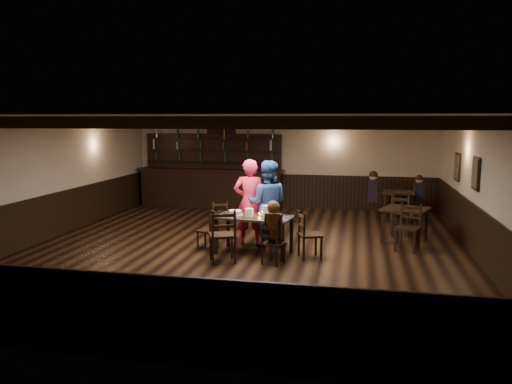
% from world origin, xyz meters
% --- Properties ---
extents(ground, '(10.00, 10.00, 0.00)m').
position_xyz_m(ground, '(0.00, 0.00, 0.00)').
color(ground, black).
rests_on(ground, ground).
extents(room_shell, '(9.02, 10.02, 2.71)m').
position_xyz_m(room_shell, '(0.01, 0.04, 1.75)').
color(room_shell, beige).
rests_on(room_shell, ground).
extents(dining_table, '(1.57, 0.94, 0.75)m').
position_xyz_m(dining_table, '(0.24, -0.38, 0.66)').
color(dining_table, black).
rests_on(dining_table, ground).
extents(chair_near_left, '(0.62, 0.60, 1.02)m').
position_xyz_m(chair_near_left, '(-0.18, -1.14, 0.60)').
color(chair_near_left, black).
rests_on(chair_near_left, ground).
extents(chair_near_right, '(0.46, 0.45, 0.77)m').
position_xyz_m(chair_near_right, '(0.72, -1.06, 0.45)').
color(chair_near_right, black).
rests_on(chair_near_right, ground).
extents(chair_end_left, '(0.42, 0.43, 0.78)m').
position_xyz_m(chair_end_left, '(-0.69, -0.26, 0.46)').
color(chair_end_left, black).
rests_on(chair_end_left, ground).
extents(chair_end_right, '(0.53, 0.54, 0.91)m').
position_xyz_m(chair_end_right, '(1.29, -0.50, 0.53)').
color(chair_end_right, black).
rests_on(chair_end_right, ground).
extents(chair_far_pushed, '(0.46, 0.44, 0.79)m').
position_xyz_m(chair_far_pushed, '(-0.81, 0.92, 0.46)').
color(chair_far_pushed, black).
rests_on(chair_far_pushed, ground).
extents(woman_pink, '(0.74, 0.55, 1.83)m').
position_xyz_m(woman_pink, '(0.00, 0.30, 0.91)').
color(woman_pink, '#EB3761').
rests_on(woman_pink, ground).
extents(man_blue, '(0.93, 0.76, 1.81)m').
position_xyz_m(man_blue, '(0.39, 0.28, 0.90)').
color(man_blue, '#214A88').
rests_on(man_blue, ground).
extents(seated_person, '(0.31, 0.46, 0.75)m').
position_xyz_m(seated_person, '(0.74, -1.02, 0.80)').
color(seated_person, black).
rests_on(seated_person, ground).
extents(cake, '(0.31, 0.31, 0.10)m').
position_xyz_m(cake, '(-0.15, -0.32, 0.80)').
color(cake, white).
rests_on(cake, dining_table).
extents(plate_stack_a, '(0.16, 0.16, 0.15)m').
position_xyz_m(plate_stack_a, '(0.14, -0.37, 0.83)').
color(plate_stack_a, white).
rests_on(plate_stack_a, dining_table).
extents(plate_stack_b, '(0.18, 0.18, 0.22)m').
position_xyz_m(plate_stack_b, '(0.49, -0.33, 0.86)').
color(plate_stack_b, white).
rests_on(plate_stack_b, dining_table).
extents(tea_light, '(0.05, 0.05, 0.06)m').
position_xyz_m(tea_light, '(0.33, -0.27, 0.78)').
color(tea_light, '#A5A8AD').
rests_on(tea_light, dining_table).
extents(salt_shaker, '(0.04, 0.04, 0.09)m').
position_xyz_m(salt_shaker, '(0.59, -0.55, 0.80)').
color(salt_shaker, silver).
rests_on(salt_shaker, dining_table).
extents(pepper_shaker, '(0.03, 0.03, 0.08)m').
position_xyz_m(pepper_shaker, '(0.67, -0.48, 0.79)').
color(pepper_shaker, '#A5A8AD').
rests_on(pepper_shaker, dining_table).
extents(drink_glass, '(0.06, 0.06, 0.10)m').
position_xyz_m(drink_glass, '(0.53, -0.26, 0.80)').
color(drink_glass, silver).
rests_on(drink_glass, dining_table).
extents(menu_red, '(0.34, 0.25, 0.00)m').
position_xyz_m(menu_red, '(0.76, -0.51, 0.75)').
color(menu_red, '#9E1B11').
rests_on(menu_red, dining_table).
extents(menu_blue, '(0.31, 0.24, 0.00)m').
position_xyz_m(menu_blue, '(0.80, -0.34, 0.75)').
color(menu_blue, '#0D1C42').
rests_on(menu_blue, dining_table).
extents(bar_counter, '(4.46, 0.70, 2.20)m').
position_xyz_m(bar_counter, '(-2.16, 4.72, 0.73)').
color(bar_counter, black).
rests_on(bar_counter, ground).
extents(back_table_a, '(1.14, 1.14, 0.75)m').
position_xyz_m(back_table_a, '(3.24, 1.16, 0.66)').
color(back_table_a, black).
rests_on(back_table_a, ground).
extents(back_table_b, '(0.88, 0.88, 0.75)m').
position_xyz_m(back_table_b, '(3.29, 3.66, 0.65)').
color(back_table_b, black).
rests_on(back_table_b, ground).
extents(bg_patron_left, '(0.25, 0.40, 0.82)m').
position_xyz_m(bg_patron_left, '(2.63, 3.69, 0.88)').
color(bg_patron_left, black).
rests_on(bg_patron_left, ground).
extents(bg_patron_right, '(0.24, 0.36, 0.72)m').
position_xyz_m(bg_patron_right, '(3.81, 3.88, 0.82)').
color(bg_patron_right, black).
rests_on(bg_patron_right, ground).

